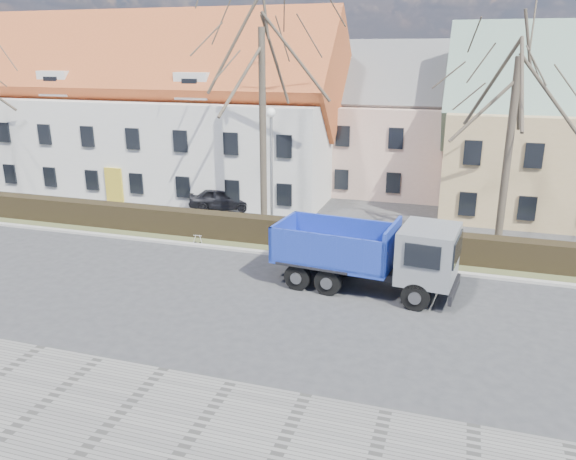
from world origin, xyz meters
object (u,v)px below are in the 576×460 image
(dump_truck, at_px, (358,253))
(parked_car_a, at_px, (223,198))
(cart_frame, at_px, (194,239))
(streetlight, at_px, (272,174))

(dump_truck, height_order, parked_car_a, dump_truck)
(dump_truck, distance_m, cart_frame, 9.29)
(cart_frame, bearing_deg, dump_truck, -18.32)
(cart_frame, bearing_deg, streetlight, 33.19)
(cart_frame, bearing_deg, parked_car_a, 101.45)
(cart_frame, distance_m, parked_car_a, 6.71)
(cart_frame, relative_size, parked_car_a, 0.15)
(dump_truck, height_order, cart_frame, dump_truck)
(streetlight, relative_size, parked_car_a, 1.67)
(dump_truck, height_order, streetlight, streetlight)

